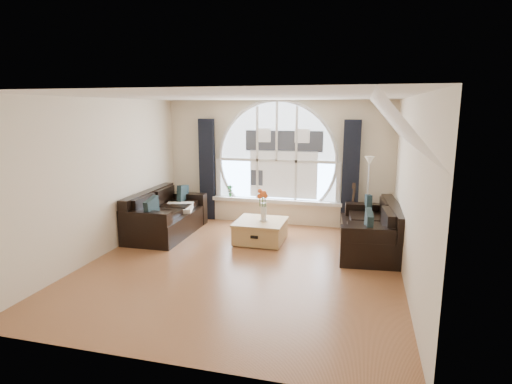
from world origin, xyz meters
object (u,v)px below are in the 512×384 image
(vase_flowers, at_px, (264,201))
(potted_plant, at_px, (230,191))
(floor_lamp, at_px, (368,196))
(sofa_right, at_px, (370,229))
(sofa_left, at_px, (167,215))
(coffee_chest, at_px, (260,230))
(guitar, at_px, (353,207))

(vase_flowers, distance_m, potted_plant, 1.77)
(potted_plant, bearing_deg, floor_lamp, -7.24)
(sofa_right, bearing_deg, floor_lamp, 88.48)
(sofa_left, bearing_deg, sofa_right, -0.87)
(sofa_left, distance_m, coffee_chest, 1.98)
(floor_lamp, distance_m, guitar, 0.40)
(floor_lamp, bearing_deg, guitar, 163.88)
(sofa_left, height_order, guitar, guitar)
(guitar, distance_m, potted_plant, 2.77)
(guitar, height_order, potted_plant, guitar)
(coffee_chest, distance_m, vase_flowers, 0.58)
(sofa_right, distance_m, floor_lamp, 1.05)
(sofa_left, relative_size, coffee_chest, 2.12)
(sofa_right, bearing_deg, coffee_chest, 175.12)
(guitar, relative_size, potted_plant, 3.92)
(sofa_right, height_order, potted_plant, sofa_right)
(vase_flowers, height_order, potted_plant, vase_flowers)
(sofa_left, relative_size, guitar, 1.86)
(sofa_right, relative_size, floor_lamp, 1.22)
(floor_lamp, height_order, potted_plant, floor_lamp)
(sofa_right, height_order, floor_lamp, floor_lamp)
(vase_flowers, relative_size, guitar, 0.66)
(coffee_chest, bearing_deg, sofa_right, 0.90)
(guitar, xyz_separation_m, potted_plant, (-2.75, 0.30, 0.16))
(sofa_right, distance_m, coffee_chest, 2.04)
(coffee_chest, distance_m, floor_lamp, 2.28)
(sofa_left, xyz_separation_m, guitar, (3.66, 1.05, 0.13))
(vase_flowers, bearing_deg, sofa_left, 179.78)
(sofa_left, xyz_separation_m, potted_plant, (0.91, 1.36, 0.29))
(sofa_right, xyz_separation_m, coffee_chest, (-2.03, -0.02, -0.17))
(vase_flowers, distance_m, floor_lamp, 2.15)
(vase_flowers, height_order, floor_lamp, floor_lamp)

